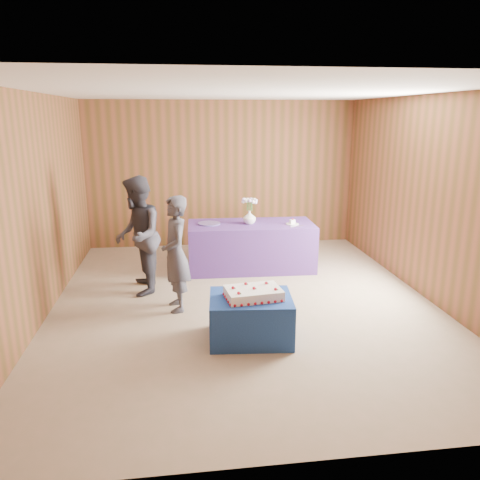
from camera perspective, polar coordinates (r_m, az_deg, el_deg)
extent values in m
plane|color=gray|center=(6.31, 0.47, -7.65)|extent=(6.00, 6.00, 0.00)
cube|color=brown|center=(8.87, -2.21, 8.00)|extent=(5.00, 0.04, 2.70)
cube|color=brown|center=(3.08, 8.29, -5.72)|extent=(5.00, 0.04, 2.70)
cube|color=brown|center=(6.11, -23.47, 3.56)|extent=(0.04, 6.00, 2.70)
cube|color=brown|center=(6.74, 22.14, 4.66)|extent=(0.04, 6.00, 2.70)
cube|color=white|center=(5.83, 0.53, 17.65)|extent=(5.00, 6.00, 0.04)
cube|color=#1B3C96|center=(5.26, 1.30, -9.49)|extent=(0.96, 0.78, 0.50)
cube|color=#472F82|center=(7.57, 1.34, -0.75)|extent=(2.03, 0.97, 0.75)
cube|color=white|center=(5.12, 1.64, -6.50)|extent=(0.64, 0.47, 0.11)
sphere|color=#B50D22|center=(4.89, -1.06, -8.06)|extent=(0.03, 0.03, 0.03)
sphere|color=#B50D22|center=(5.05, 5.51, -7.36)|extent=(0.03, 0.03, 0.03)
sphere|color=#B50D22|center=(5.25, -2.08, -6.43)|extent=(0.03, 0.03, 0.03)
sphere|color=#B50D22|center=(5.40, 4.07, -5.83)|extent=(0.03, 0.03, 0.03)
sphere|color=#B50D22|center=(4.96, 0.00, -6.33)|extent=(0.04, 0.04, 0.04)
cone|color=#13531D|center=(4.97, 0.28, -6.44)|extent=(0.01, 0.02, 0.02)
sphere|color=#B50D22|center=(5.22, 3.04, -5.25)|extent=(0.04, 0.04, 0.04)
cone|color=#13531D|center=(5.23, 3.30, -5.36)|extent=(0.01, 0.02, 0.02)
sphere|color=#B50D22|center=(5.10, 1.65, -5.75)|extent=(0.04, 0.04, 0.04)
cone|color=#13531D|center=(5.10, 1.92, -5.86)|extent=(0.01, 0.02, 0.02)
imported|color=white|center=(7.44, 1.16, 2.78)|extent=(0.23, 0.23, 0.21)
cylinder|color=#315E25|center=(7.41, 1.47, 4.24)|extent=(0.01, 0.01, 0.17)
sphere|color=silver|center=(7.40, 1.94, 4.89)|extent=(0.06, 0.06, 0.06)
cylinder|color=#315E25|center=(7.43, 1.40, 4.27)|extent=(0.01, 0.01, 0.17)
sphere|color=white|center=(7.45, 1.75, 4.96)|extent=(0.06, 0.06, 0.06)
cylinder|color=#315E25|center=(7.44, 1.25, 4.29)|extent=(0.01, 0.01, 0.17)
sphere|color=silver|center=(7.48, 1.38, 5.00)|extent=(0.06, 0.06, 0.06)
cylinder|color=#315E25|center=(7.44, 1.07, 4.29)|extent=(0.01, 0.01, 0.17)
sphere|color=white|center=(7.48, 0.94, 5.00)|extent=(0.06, 0.06, 0.06)
cylinder|color=#315E25|center=(7.43, 0.93, 4.27)|extent=(0.01, 0.01, 0.17)
sphere|color=silver|center=(7.45, 0.58, 4.96)|extent=(0.06, 0.06, 0.06)
cylinder|color=#315E25|center=(7.41, 0.85, 4.24)|extent=(0.01, 0.01, 0.17)
sphere|color=white|center=(7.40, 0.39, 4.89)|extent=(0.06, 0.06, 0.06)
cylinder|color=#315E25|center=(7.38, 0.88, 4.21)|extent=(0.01, 0.01, 0.17)
sphere|color=silver|center=(7.34, 0.45, 4.82)|extent=(0.06, 0.06, 0.06)
cylinder|color=#315E25|center=(7.37, 1.00, 4.18)|extent=(0.01, 0.01, 0.17)
sphere|color=white|center=(7.30, 0.74, 4.76)|extent=(0.06, 0.06, 0.06)
cylinder|color=#315E25|center=(7.36, 1.17, 4.17)|extent=(0.01, 0.01, 0.17)
sphere|color=silver|center=(7.29, 1.17, 4.73)|extent=(0.06, 0.06, 0.06)
cylinder|color=#315E25|center=(7.37, 1.34, 4.18)|extent=(0.01, 0.01, 0.17)
sphere|color=white|center=(7.30, 1.60, 4.75)|extent=(0.06, 0.06, 0.06)
cylinder|color=#315E25|center=(7.38, 1.45, 4.21)|extent=(0.01, 0.01, 0.17)
sphere|color=silver|center=(7.34, 1.89, 4.81)|extent=(0.06, 0.06, 0.06)
cylinder|color=#57478F|center=(7.45, -3.80, 2.01)|extent=(0.45, 0.45, 0.02)
cylinder|color=silver|center=(7.47, 6.40, 1.95)|extent=(0.26, 0.26, 0.01)
cube|color=white|center=(7.46, 6.41, 2.24)|extent=(0.09, 0.08, 0.07)
sphere|color=#B50D22|center=(7.43, 6.46, 2.55)|extent=(0.03, 0.03, 0.03)
cube|color=silver|center=(7.33, 6.92, 1.66)|extent=(0.25, 0.11, 0.00)
imported|color=#3D3C47|center=(5.93, -7.85, -1.71)|extent=(0.44, 0.59, 1.48)
imported|color=#32303A|center=(6.58, -12.35, 0.50)|extent=(0.66, 0.83, 1.64)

